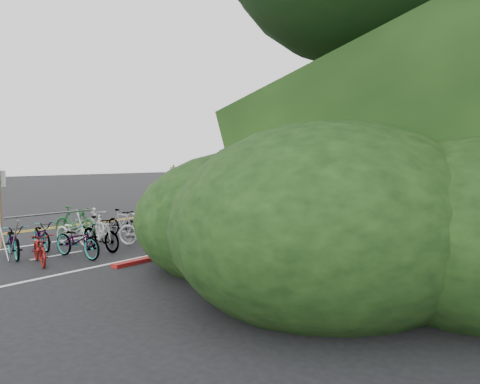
# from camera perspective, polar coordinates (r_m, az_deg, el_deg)

# --- Properties ---
(ground) EXTENTS (120.00, 120.00, 0.00)m
(ground) POSITION_cam_1_polar(r_m,az_deg,el_deg) (18.05, -20.94, -4.97)
(ground) COLOR black
(ground) RESTS_ON ground
(road_markings) EXTENTS (7.47, 80.00, 0.01)m
(road_markings) POSITION_cam_1_polar(r_m,az_deg,el_deg) (24.36, 0.68, -2.43)
(road_markings) COLOR gold
(road_markings) RESTS_ON ground
(red_curb) EXTENTS (0.25, 28.00, 0.10)m
(red_curb) POSITION_cam_1_polar(r_m,az_deg,el_deg) (23.39, 13.50, -2.69)
(red_curb) COLOR maroon
(red_curb) RESTS_ON ground
(bike_rack_front) EXTENTS (1.16, 2.61, 1.20)m
(bike_rack_front) POSITION_cam_1_polar(r_m,az_deg,el_deg) (14.38, -22.10, -3.79)
(bike_rack_front) COLOR gray
(bike_rack_front) RESTS_ON ground
(bike_racks_rest) EXTENTS (1.14, 23.00, 1.17)m
(bike_racks_rest) POSITION_cam_1_polar(r_m,az_deg,el_deg) (25.42, 8.92, -0.28)
(bike_racks_rest) COLOR gray
(bike_racks_rest) RESTS_ON ground
(signpost_near) EXTENTS (0.08, 0.40, 2.49)m
(signpost_near) POSITION_cam_1_polar(r_m,az_deg,el_deg) (16.06, -27.24, -1.11)
(signpost_near) COLOR brown
(signpost_near) RESTS_ON ground
(signposts_rest) EXTENTS (0.08, 18.40, 2.50)m
(signposts_rest) POSITION_cam_1_polar(r_m,az_deg,el_deg) (27.46, 5.57, 1.26)
(signposts_rest) COLOR brown
(signposts_rest) RESTS_ON ground
(bike_front) EXTENTS (0.90, 1.93, 1.12)m
(bike_front) POSITION_cam_1_polar(r_m,az_deg,el_deg) (17.18, -19.49, -3.50)
(bike_front) COLOR #144C1E
(bike_front) RESTS_ON ground
(bike_valet) EXTENTS (3.22, 12.98, 1.08)m
(bike_valet) POSITION_cam_1_polar(r_m,az_deg,el_deg) (17.08, -8.76, -3.62)
(bike_valet) COLOR slate
(bike_valet) RESTS_ON ground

